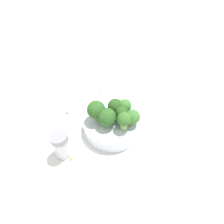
% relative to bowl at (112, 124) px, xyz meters
% --- Properties ---
extents(ground_plane, '(3.00, 3.00, 0.00)m').
position_rel_bowl_xyz_m(ground_plane, '(0.00, 0.00, -0.02)').
color(ground_plane, white).
extents(bowl, '(0.15, 0.15, 0.04)m').
position_rel_bowl_xyz_m(bowl, '(0.00, 0.00, 0.00)').
color(bowl, silver).
rests_on(bowl, ground_plane).
extents(broccoli_floret_0, '(0.05, 0.05, 0.05)m').
position_rel_bowl_xyz_m(broccoli_floret_0, '(-0.02, -0.01, 0.05)').
color(broccoli_floret_0, '#84AD66').
rests_on(broccoli_floret_0, bowl).
extents(broccoli_floret_1, '(0.04, 0.04, 0.05)m').
position_rel_bowl_xyz_m(broccoli_floret_1, '(0.02, 0.02, 0.04)').
color(broccoli_floret_1, '#84AD66').
rests_on(broccoli_floret_1, bowl).
extents(broccoli_floret_2, '(0.04, 0.04, 0.05)m').
position_rel_bowl_xyz_m(broccoli_floret_2, '(0.04, -0.03, 0.05)').
color(broccoli_floret_2, '#84AD66').
rests_on(broccoli_floret_2, bowl).
extents(broccoli_floret_3, '(0.03, 0.03, 0.05)m').
position_rel_bowl_xyz_m(broccoli_floret_3, '(0.04, 0.01, 0.05)').
color(broccoli_floret_3, '#7A9E5B').
rests_on(broccoli_floret_3, bowl).
extents(broccoli_floret_4, '(0.04, 0.04, 0.05)m').
position_rel_bowl_xyz_m(broccoli_floret_4, '(0.02, -0.03, 0.05)').
color(broccoli_floret_4, '#84AD66').
rests_on(broccoli_floret_4, bowl).
extents(broccoli_floret_5, '(0.05, 0.05, 0.06)m').
position_rel_bowl_xyz_m(broccoli_floret_5, '(-0.04, 0.01, 0.06)').
color(broccoli_floret_5, '#7A9E5B').
rests_on(broccoli_floret_5, bowl).
extents(broccoli_floret_6, '(0.03, 0.03, 0.04)m').
position_rel_bowl_xyz_m(broccoli_floret_6, '(0.02, -0.01, 0.04)').
color(broccoli_floret_6, '#7A9E5B').
rests_on(broccoli_floret_6, bowl).
extents(pepper_shaker, '(0.04, 0.04, 0.08)m').
position_rel_bowl_xyz_m(pepper_shaker, '(-0.14, -0.04, 0.02)').
color(pepper_shaker, silver).
rests_on(pepper_shaker, ground_plane).
extents(almond_crumb_0, '(0.01, 0.01, 0.01)m').
position_rel_bowl_xyz_m(almond_crumb_0, '(0.01, 0.15, -0.02)').
color(almond_crumb_0, tan).
rests_on(almond_crumb_0, ground_plane).
extents(almond_crumb_1, '(0.01, 0.01, 0.01)m').
position_rel_bowl_xyz_m(almond_crumb_1, '(-0.11, 0.09, -0.02)').
color(almond_crumb_1, olive).
rests_on(almond_crumb_1, ground_plane).
extents(almond_crumb_2, '(0.01, 0.01, 0.01)m').
position_rel_bowl_xyz_m(almond_crumb_2, '(-0.12, -0.06, -0.02)').
color(almond_crumb_2, tan).
rests_on(almond_crumb_2, ground_plane).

